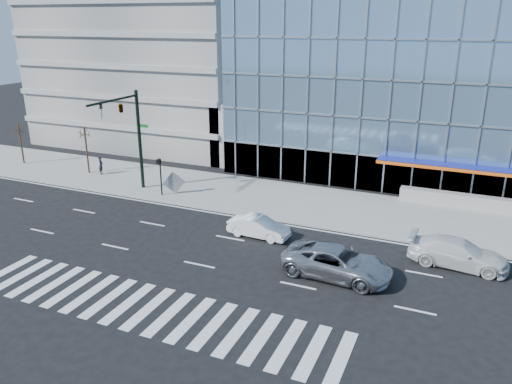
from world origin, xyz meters
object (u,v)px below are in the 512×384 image
street_tree_near (85,133)px  street_tree_far (19,130)px  pedestrian (101,165)px  white_sedan (259,227)px  tilted_panel (174,183)px  ped_signal_post (160,171)px  silver_suv (337,262)px  white_suv (458,253)px  traffic_signal (127,118)px

street_tree_near → street_tree_far: (-8.00, 0.00, -0.33)m
pedestrian → white_sedan: bearing=-134.0°
street_tree_near → tilted_panel: size_ratio=3.25×
street_tree_far → ped_signal_post: bearing=-8.3°
silver_suv → white_suv: size_ratio=1.10×
tilted_panel → ped_signal_post: bearing=-162.3°
traffic_signal → street_tree_near: 7.96m
pedestrian → ped_signal_post: bearing=-132.2°
street_tree_near → white_sedan: size_ratio=1.04×
white_sedan → tilted_panel: 10.46m
ped_signal_post → street_tree_near: size_ratio=0.71×
street_tree_far → silver_suv: bearing=-16.0°
pedestrian → tilted_panel: 9.13m
pedestrian → street_tree_far: bearing=66.6°
pedestrian → tilted_panel: size_ratio=1.27×
traffic_signal → white_suv: size_ratio=1.47×
street_tree_far → white_sedan: size_ratio=0.95×
street_tree_near → silver_suv: bearing=-20.7°
white_sedan → pedestrian: bearing=72.9°
pedestrian → tilted_panel: bearing=-126.4°
silver_suv → pedestrian: size_ratio=3.65×
ped_signal_post → white_sedan: 10.94m
traffic_signal → white_sedan: (12.59, -3.57, -5.50)m
traffic_signal → ped_signal_post: size_ratio=2.67×
street_tree_far → white_sedan: street_tree_far is taller
silver_suv → tilted_panel: 17.23m
ped_signal_post → white_suv: (22.09, -3.14, -1.35)m
traffic_signal → silver_suv: (18.59, -6.73, -5.33)m
traffic_signal → street_tree_near: size_ratio=1.89×
street_tree_near → white_suv: street_tree_near is taller
white_suv → white_sedan: white_suv is taller
street_tree_far → white_sedan: (27.59, -6.50, -2.78)m
traffic_signal → street_tree_far: 15.53m
street_tree_near → white_suv: bearing=-10.2°
white_sedan → ped_signal_post: bearing=71.4°
street_tree_far → white_sedan: 28.49m
street_tree_near → tilted_panel: street_tree_near is taller
silver_suv → white_suv: bearing=-53.1°
tilted_panel → silver_suv: bearing=-53.5°
traffic_signal → ped_signal_post: traffic_signal is taller
traffic_signal → street_tree_far: bearing=168.9°
street_tree_far → white_suv: size_ratio=0.71×
ped_signal_post → street_tree_far: (-17.50, 2.56, 1.30)m
white_suv → silver_suv: bearing=126.6°
traffic_signal → street_tree_near: (-7.00, 2.93, -2.39)m
street_tree_far → silver_suv: (33.59, -9.66, -2.61)m
traffic_signal → tilted_panel: (3.25, 1.10, -5.10)m
white_suv → pedestrian: (-30.26, 5.82, 0.18)m
white_suv → tilted_panel: tilted_panel is taller
street_tree_far → tilted_panel: bearing=-5.7°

